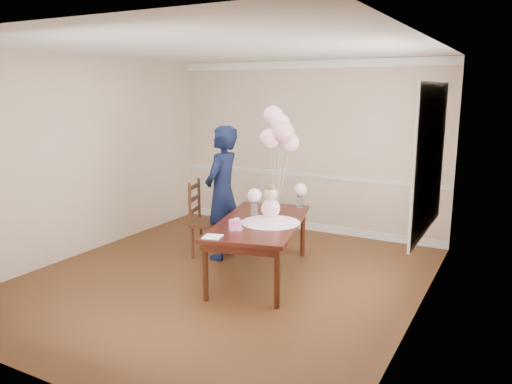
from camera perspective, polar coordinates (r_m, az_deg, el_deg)
name	(u,v)px	position (r m, az deg, el deg)	size (l,w,h in m)	color
floor	(223,279)	(6.15, -3.84, -9.86)	(4.50, 5.00, 0.00)	#381E0E
ceiling	(219,48)	(5.74, -4.22, 16.09)	(4.50, 5.00, 0.02)	white
wall_back	(306,147)	(7.99, 5.68, 5.12)	(4.50, 0.02, 2.70)	tan
wall_front	(36,216)	(3.96, -23.84, -2.54)	(4.50, 0.02, 2.70)	tan
wall_left	(82,157)	(7.25, -19.24, 3.85)	(0.02, 5.00, 2.70)	tan
wall_right	(422,187)	(4.97, 18.41, 0.59)	(0.02, 5.00, 2.70)	tan
chair_rail_trim	(305,175)	(8.05, 5.59, 1.93)	(4.50, 0.02, 0.07)	silver
crown_molding	(307,64)	(7.94, 5.84, 14.32)	(4.50, 0.02, 0.12)	white
baseboard_trim	(304,226)	(8.23, 5.48, -3.84)	(4.50, 0.02, 0.12)	silver
window_frame	(430,159)	(5.43, 19.27, 3.57)	(0.02, 1.66, 1.56)	white
window_blinds	(428,159)	(5.44, 19.09, 3.58)	(0.01, 1.50, 1.40)	silver
dining_table_top	(260,222)	(6.03, 0.45, -3.49)	(0.94, 1.87, 0.05)	black
table_apron	(260,228)	(6.04, 0.45, -4.13)	(0.84, 1.78, 0.09)	black
table_leg_fl	(205,272)	(5.46, -5.80, -9.07)	(0.07, 0.07, 0.66)	black
table_leg_fr	(277,279)	(5.26, 2.40, -9.85)	(0.07, 0.07, 0.66)	black
table_leg_bl	(247,229)	(7.02, -1.00, -4.27)	(0.07, 0.07, 0.66)	black
table_leg_br	(303,233)	(6.86, 5.37, -4.69)	(0.07, 0.07, 0.66)	black
baby_skirt	(270,218)	(5.93, 1.67, -3.04)	(0.71, 0.71, 0.09)	#FDBAD6
baby_torso	(271,208)	(5.90, 1.67, -1.89)	(0.22, 0.22, 0.22)	#F69BCB
baby_head	(271,194)	(5.86, 1.68, -0.20)	(0.16, 0.16, 0.16)	#CBA78B
baby_hair	(271,189)	(5.85, 1.69, 0.33)	(0.11, 0.11, 0.11)	brown
cake_platter	(235,228)	(5.67, -2.40, -4.18)	(0.21, 0.21, 0.01)	white
birthday_cake	(235,224)	(5.66, -2.41, -3.69)	(0.14, 0.14, 0.09)	#E7499D
cake_flower_a	(235,219)	(5.64, -2.41, -3.09)	(0.03, 0.03, 0.03)	white
cake_flower_b	(238,219)	(5.65, -2.09, -3.06)	(0.03, 0.03, 0.03)	silver
rose_vase_near	(254,208)	(6.30, -0.18, -1.90)	(0.09, 0.09, 0.15)	white
roses_near	(254,195)	(6.26, -0.18, -0.40)	(0.18, 0.18, 0.18)	#F5CDDA
rose_vase_far	(300,202)	(6.69, 5.04, -1.13)	(0.09, 0.09, 0.15)	silver
roses_far	(300,190)	(6.66, 5.07, 0.28)	(0.18, 0.18, 0.18)	silver
napkin	(213,237)	(5.37, -4.99, -5.12)	(0.19, 0.19, 0.01)	white
balloon_weight	(276,210)	(6.48, 2.34, -2.11)	(0.04, 0.04, 0.02)	silver
balloon_a	(270,139)	(6.35, 1.58, 6.09)	(0.26, 0.26, 0.26)	#FFB4C6
balloon_b	(284,132)	(6.25, 3.18, 6.86)	(0.26, 0.26, 0.26)	#E3A1B1
balloon_c	(280,124)	(6.40, 2.76, 7.81)	(0.26, 0.26, 0.26)	#FAB1D1
balloon_d	(273,116)	(6.43, 1.98, 8.67)	(0.26, 0.26, 0.26)	#FFB4CB
balloon_e	(289,142)	(6.38, 3.79, 5.68)	(0.26, 0.26, 0.26)	#F5ADCB
balloon_ribbon_a	(273,180)	(6.41, 1.96, 1.33)	(0.00, 0.00, 0.79)	white
balloon_ribbon_b	(280,177)	(6.36, 2.74, 1.67)	(0.00, 0.00, 0.88)	white
balloon_ribbon_c	(278,173)	(6.43, 2.55, 2.20)	(0.00, 0.00, 0.97)	silver
balloon_ribbon_d	(275,169)	(6.44, 2.16, 2.64)	(0.00, 0.00, 1.07)	white
balloon_ribbon_e	(283,182)	(6.43, 3.05, 1.14)	(0.00, 0.00, 0.74)	white
dining_chair_seat	(209,223)	(6.87, -5.38, -3.54)	(0.45, 0.45, 0.05)	#34170E
chair_leg_fl	(192,243)	(6.83, -7.29, -5.77)	(0.04, 0.04, 0.44)	#3E1D11
chair_leg_fr	(218,245)	(6.71, -4.33, -6.01)	(0.04, 0.04, 0.44)	#331B0E
chair_leg_bl	(201,235)	(7.16, -6.28, -4.92)	(0.04, 0.04, 0.44)	#361E0E
chair_leg_br	(226,237)	(7.05, -3.45, -5.13)	(0.04, 0.04, 0.44)	#3E1510
chair_back_post_l	(190,204)	(6.69, -7.57, -1.38)	(0.04, 0.04, 0.57)	#3C1F10
chair_back_post_r	(199,198)	(7.03, -6.54, -0.72)	(0.04, 0.04, 0.57)	#331D0E
chair_slat_low	(195,210)	(6.89, -7.02, -2.04)	(0.03, 0.41, 0.05)	#37150F
chair_slat_mid	(194,198)	(6.85, -7.05, -0.71)	(0.03, 0.41, 0.05)	#39140F
chair_slat_top	(194,186)	(6.82, -7.08, 0.63)	(0.03, 0.41, 0.05)	#32150D
woman	(222,193)	(6.68, -3.87, -0.10)	(0.65, 0.43, 1.79)	black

